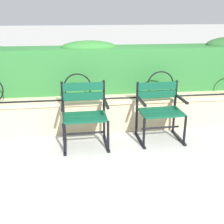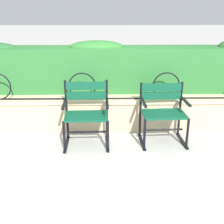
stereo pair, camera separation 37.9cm
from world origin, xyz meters
name	(u,v)px [view 1 (the left image)]	position (x,y,z in m)	size (l,w,h in m)	color
ground_plane	(113,153)	(0.00, 0.00, 0.00)	(60.00, 60.00, 0.00)	#B7B5AF
stone_wall	(106,113)	(0.00, 0.83, 0.27)	(7.52, 0.41, 0.52)	#C6B289
iron_arch_fence	(83,89)	(-0.36, 0.76, 0.70)	(6.98, 0.02, 0.42)	black
hedge_row	(104,67)	(0.02, 1.29, 0.92)	(7.37, 0.57, 0.86)	#2D7033
park_chair_left	(85,113)	(-0.36, 0.33, 0.47)	(0.64, 0.54, 0.89)	#0F4C33
park_chair_right	(160,109)	(0.74, 0.39, 0.46)	(0.66, 0.54, 0.84)	#0F4C33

